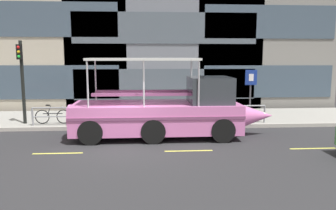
# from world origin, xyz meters

# --- Properties ---
(ground_plane) EXTENTS (120.00, 120.00, 0.00)m
(ground_plane) POSITION_xyz_m (0.00, 0.00, 0.00)
(ground_plane) COLOR #2B2B2D
(sidewalk) EXTENTS (32.00, 4.80, 0.18)m
(sidewalk) POSITION_xyz_m (0.00, 5.60, 0.09)
(sidewalk) COLOR #99968E
(sidewalk) RESTS_ON ground_plane
(curb_edge) EXTENTS (32.00, 0.18, 0.18)m
(curb_edge) POSITION_xyz_m (0.00, 3.11, 0.09)
(curb_edge) COLOR #B2ADA3
(curb_edge) RESTS_ON ground_plane
(lane_centreline) EXTENTS (25.80, 0.12, 0.01)m
(lane_centreline) POSITION_xyz_m (-0.00, -0.81, 0.00)
(lane_centreline) COLOR #DBD64C
(lane_centreline) RESTS_ON ground_plane
(curb_guardrail) EXTENTS (11.54, 0.09, 0.90)m
(curb_guardrail) POSITION_xyz_m (1.09, 3.45, 0.79)
(curb_guardrail) COLOR gray
(curb_guardrail) RESTS_ON sidewalk
(traffic_light_pole) EXTENTS (0.24, 0.46, 4.08)m
(traffic_light_pole) POSITION_xyz_m (-5.21, 3.97, 2.65)
(traffic_light_pole) COLOR black
(traffic_light_pole) RESTS_ON sidewalk
(parking_sign) EXTENTS (0.60, 0.12, 2.65)m
(parking_sign) POSITION_xyz_m (6.15, 3.76, 1.98)
(parking_sign) COLOR #4C4F54
(parking_sign) RESTS_ON sidewalk
(leaned_bicycle) EXTENTS (1.74, 0.46, 0.96)m
(leaned_bicycle) POSITION_xyz_m (-3.79, 3.86, 0.56)
(leaned_bicycle) COLOR black
(leaned_bicycle) RESTS_ON sidewalk
(duck_tour_boat) EXTENTS (8.91, 2.56, 3.43)m
(duck_tour_boat) POSITION_xyz_m (1.81, 1.48, 1.12)
(duck_tour_boat) COLOR pink
(duck_tour_boat) RESTS_ON ground_plane
(pedestrian_near_bow) EXTENTS (0.34, 0.36, 1.62)m
(pedestrian_near_bow) POSITION_xyz_m (4.29, 4.82, 1.16)
(pedestrian_near_bow) COLOR #47423D
(pedestrian_near_bow) RESTS_ON sidewalk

